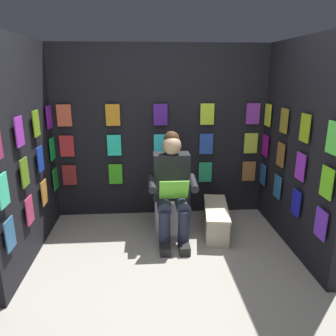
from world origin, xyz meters
TOP-DOWN VIEW (x-y plane):
  - ground_plane at (0.00, 0.00)m, footprint 30.00×30.00m
  - display_wall_back at (0.00, -1.80)m, footprint 2.74×0.14m
  - display_wall_left at (-1.37, -0.88)m, footprint 0.14×1.75m
  - display_wall_right at (1.37, -0.88)m, footprint 0.14×1.75m
  - toilet at (-0.09, -1.31)m, footprint 0.41×0.55m
  - person_reading at (-0.09, -1.09)m, footprint 0.53×0.68m
  - comic_longbox_near at (-0.61, -1.15)m, footprint 0.37×0.81m

SIDE VIEW (x-z plane):
  - ground_plane at x=0.00m, z-range 0.00..0.00m
  - comic_longbox_near at x=-0.61m, z-range 0.00..0.32m
  - toilet at x=-0.09m, z-range -0.06..0.71m
  - person_reading at x=-0.09m, z-range 0.00..1.20m
  - display_wall_left at x=-1.37m, z-range 0.00..2.13m
  - display_wall_right at x=1.37m, z-range 0.00..2.13m
  - display_wall_back at x=0.00m, z-range 0.00..2.13m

